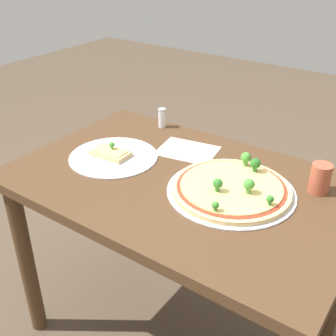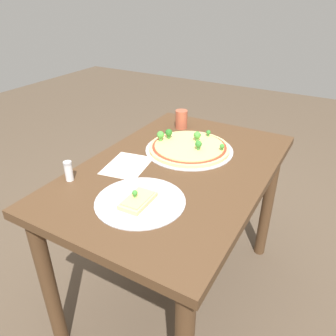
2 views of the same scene
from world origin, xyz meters
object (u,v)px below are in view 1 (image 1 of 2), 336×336
(dining_table, at_px, (181,208))
(drinking_cup, at_px, (320,178))
(pizza_tray_whole, at_px, (232,188))
(pizza_tray_slice, at_px, (112,155))
(condiment_shaker, at_px, (162,118))

(dining_table, relative_size, drinking_cup, 11.76)
(dining_table, distance_m, pizza_tray_whole, 0.21)
(dining_table, distance_m, drinking_cup, 0.46)
(dining_table, height_order, drinking_cup, drinking_cup)
(dining_table, xyz_separation_m, pizza_tray_slice, (-0.29, -0.01, 0.12))
(drinking_cup, height_order, condiment_shaker, drinking_cup)
(condiment_shaker, bearing_deg, drinking_cup, -10.24)
(condiment_shaker, bearing_deg, dining_table, -45.69)
(dining_table, bearing_deg, condiment_shaker, 134.31)
(pizza_tray_slice, distance_m, drinking_cup, 0.70)
(pizza_tray_whole, bearing_deg, condiment_shaker, 149.20)
(pizza_tray_whole, xyz_separation_m, condiment_shaker, (-0.47, 0.28, 0.03))
(dining_table, xyz_separation_m, pizza_tray_whole, (0.17, 0.03, 0.13))
(pizza_tray_whole, xyz_separation_m, pizza_tray_slice, (-0.46, -0.04, -0.01))
(dining_table, bearing_deg, pizza_tray_whole, 9.37)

